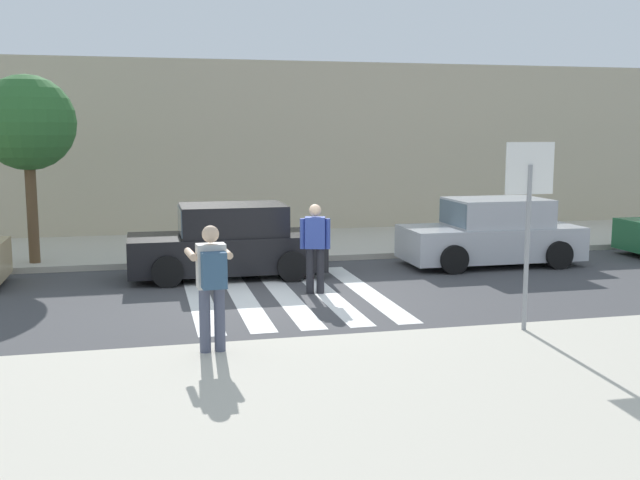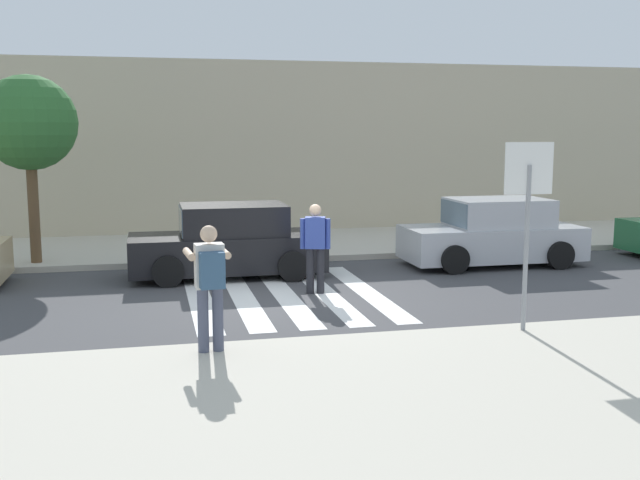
# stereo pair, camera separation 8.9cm
# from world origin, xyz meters

# --- Properties ---
(ground_plane) EXTENTS (120.00, 120.00, 0.00)m
(ground_plane) POSITION_xyz_m (0.00, 0.00, 0.00)
(ground_plane) COLOR #424244
(sidewalk_near) EXTENTS (60.00, 6.00, 0.14)m
(sidewalk_near) POSITION_xyz_m (0.00, -6.20, 0.07)
(sidewalk_near) COLOR beige
(sidewalk_near) RESTS_ON ground
(sidewalk_far) EXTENTS (60.00, 4.80, 0.14)m
(sidewalk_far) POSITION_xyz_m (0.00, 6.00, 0.07)
(sidewalk_far) COLOR beige
(sidewalk_far) RESTS_ON ground
(building_facade_far) EXTENTS (56.00, 4.00, 5.12)m
(building_facade_far) POSITION_xyz_m (0.00, 10.40, 2.56)
(building_facade_far) COLOR beige
(building_facade_far) RESTS_ON ground
(crosswalk_stripe_0) EXTENTS (0.44, 5.20, 0.01)m
(crosswalk_stripe_0) POSITION_xyz_m (-1.60, 0.20, 0.00)
(crosswalk_stripe_0) COLOR silver
(crosswalk_stripe_0) RESTS_ON ground
(crosswalk_stripe_1) EXTENTS (0.44, 5.20, 0.01)m
(crosswalk_stripe_1) POSITION_xyz_m (-0.80, 0.20, 0.00)
(crosswalk_stripe_1) COLOR silver
(crosswalk_stripe_1) RESTS_ON ground
(crosswalk_stripe_2) EXTENTS (0.44, 5.20, 0.01)m
(crosswalk_stripe_2) POSITION_xyz_m (0.00, 0.20, 0.00)
(crosswalk_stripe_2) COLOR silver
(crosswalk_stripe_2) RESTS_ON ground
(crosswalk_stripe_3) EXTENTS (0.44, 5.20, 0.01)m
(crosswalk_stripe_3) POSITION_xyz_m (0.80, 0.20, 0.00)
(crosswalk_stripe_3) COLOR silver
(crosswalk_stripe_3) RESTS_ON ground
(crosswalk_stripe_4) EXTENTS (0.44, 5.20, 0.01)m
(crosswalk_stripe_4) POSITION_xyz_m (1.60, 0.20, 0.00)
(crosswalk_stripe_4) COLOR silver
(crosswalk_stripe_4) RESTS_ON ground
(stop_sign) EXTENTS (0.76, 0.08, 2.80)m
(stop_sign) POSITION_xyz_m (2.96, -3.57, 2.19)
(stop_sign) COLOR gray
(stop_sign) RESTS_ON sidewalk_near
(photographer_with_backpack) EXTENTS (0.62, 0.87, 1.72)m
(photographer_with_backpack) POSITION_xyz_m (-1.71, -3.65, 1.17)
(photographer_with_backpack) COLOR #474C60
(photographer_with_backpack) RESTS_ON sidewalk_near
(pedestrian_crossing) EXTENTS (0.56, 0.33, 1.72)m
(pedestrian_crossing) POSITION_xyz_m (0.60, 0.22, 0.97)
(pedestrian_crossing) COLOR #232328
(pedestrian_crossing) RESTS_ON ground
(parked_car_black) EXTENTS (4.10, 1.92, 1.55)m
(parked_car_black) POSITION_xyz_m (-0.83, 2.30, 0.73)
(parked_car_black) COLOR black
(parked_car_black) RESTS_ON ground
(parked_car_silver) EXTENTS (4.10, 1.92, 1.55)m
(parked_car_silver) POSITION_xyz_m (5.31, 2.30, 0.73)
(parked_car_silver) COLOR #B7BABF
(parked_car_silver) RESTS_ON ground
(street_tree_west) EXTENTS (2.11, 2.11, 4.19)m
(street_tree_west) POSITION_xyz_m (-5.00, 4.20, 3.25)
(street_tree_west) COLOR brown
(street_tree_west) RESTS_ON sidewalk_far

